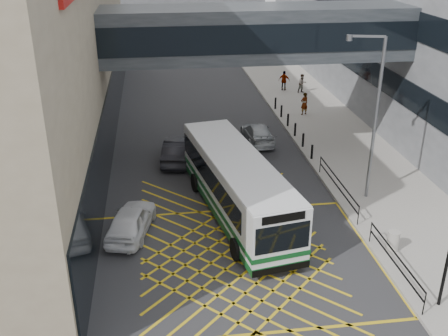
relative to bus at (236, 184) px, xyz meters
name	(u,v)px	position (x,y,z in m)	size (l,w,h in m)	color
ground	(237,261)	(-0.61, -4.06, -1.67)	(120.00, 120.00, 0.00)	#333335
skybridge	(256,33)	(2.39, 7.94, 5.83)	(20.00, 4.10, 3.00)	#34393E
pavement	(329,130)	(8.39, 10.94, -1.59)	(6.00, 54.00, 0.16)	#A29D94
box_junction	(237,261)	(-0.61, -4.06, -1.67)	(12.00, 9.00, 0.01)	gold
bus	(236,184)	(0.00, 0.00, 0.00)	(4.43, 11.38, 3.12)	white
car_white	(131,220)	(-5.11, -1.16, -0.96)	(1.83, 4.47, 1.42)	white
car_dark	(178,150)	(-2.51, 7.07, -0.95)	(1.81, 4.63, 1.45)	black
car_silver	(258,133)	(2.97, 9.54, -1.01)	(1.79, 4.23, 1.32)	#A0A5A8
street_lamp	(373,110)	(6.88, 0.74, 3.26)	(1.89, 0.65, 8.37)	slate
litter_bin	(393,241)	(6.27, -4.32, -1.06)	(0.52, 0.52, 0.91)	#ADA89E
kerb_railings	(361,214)	(5.54, -2.28, -0.79)	(0.05, 12.54, 1.00)	black
bollards	(291,125)	(5.64, 10.94, -1.06)	(0.14, 10.14, 0.90)	black
pedestrian_a	(304,104)	(7.47, 14.28, -0.66)	(0.68, 0.48, 1.70)	gray
pedestrian_b	(302,84)	(8.92, 20.04, -0.70)	(0.79, 0.46, 1.61)	gray
pedestrian_c	(284,81)	(7.56, 21.01, -0.66)	(1.00, 0.48, 1.70)	gray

